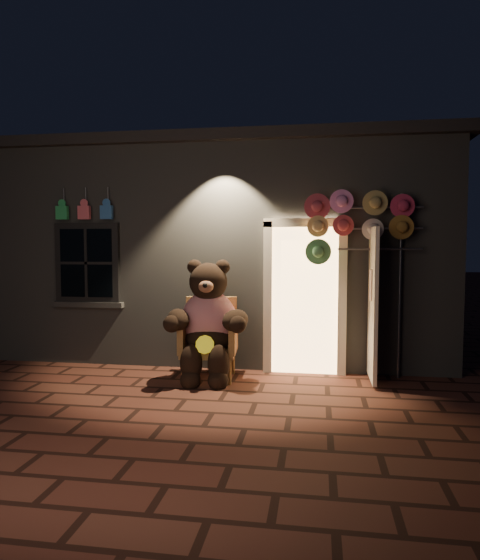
# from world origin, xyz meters

# --- Properties ---
(ground) EXTENTS (60.00, 60.00, 0.00)m
(ground) POSITION_xyz_m (0.00, 0.00, 0.00)
(ground) COLOR #542C20
(ground) RESTS_ON ground
(shop_building) EXTENTS (7.30, 5.95, 3.51)m
(shop_building) POSITION_xyz_m (0.00, 3.99, 1.74)
(shop_building) COLOR slate
(shop_building) RESTS_ON ground
(wicker_armchair) EXTENTS (0.81, 0.74, 1.09)m
(wicker_armchair) POSITION_xyz_m (0.07, 1.04, 0.54)
(wicker_armchair) COLOR #9F7E3D
(wicker_armchair) RESTS_ON ground
(teddy_bear) EXTENTS (1.21, 0.98, 1.67)m
(teddy_bear) POSITION_xyz_m (0.08, 0.90, 0.79)
(teddy_bear) COLOR red
(teddy_bear) RESTS_ON ground
(hat_rack) EXTENTS (1.57, 0.22, 2.53)m
(hat_rack) POSITION_xyz_m (2.03, 1.28, 2.11)
(hat_rack) COLOR #59595E
(hat_rack) RESTS_ON ground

